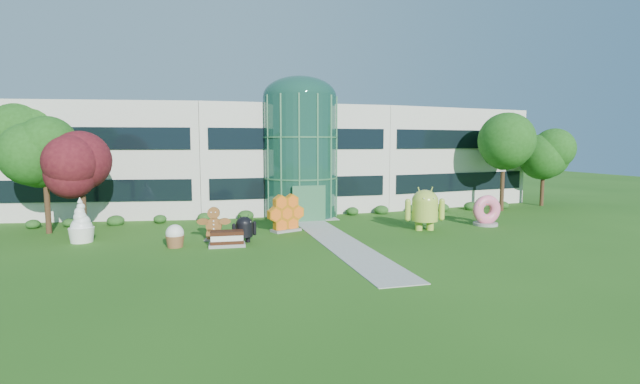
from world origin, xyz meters
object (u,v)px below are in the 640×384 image
object	(u,v)px
android_green	(425,207)
android_black	(244,227)
donut	(486,210)
gingerbread	(214,224)

from	to	relation	value
android_green	android_black	world-z (taller)	android_green
android_green	android_black	distance (m)	12.56
donut	gingerbread	bearing A→B (deg)	-177.65
donut	gingerbread	distance (m)	19.54
android_black	gingerbread	bearing A→B (deg)	126.86
donut	gingerbread	world-z (taller)	donut
android_black	gingerbread	size ratio (longest dim) A/B	0.82
donut	gingerbread	size ratio (longest dim) A/B	0.99
gingerbread	android_green	bearing A→B (deg)	9.55
android_green	android_black	xyz separation A→B (m)	(-12.52, -0.79, -0.72)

